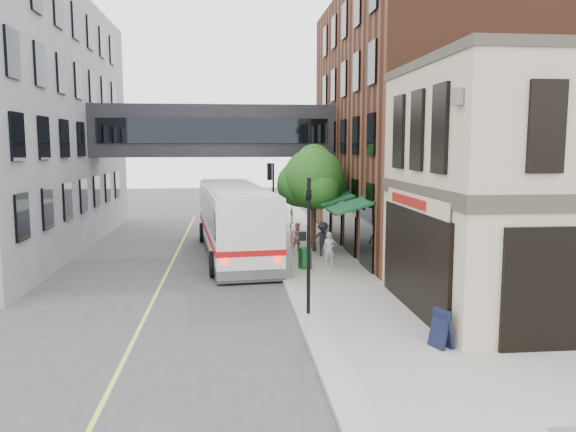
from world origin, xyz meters
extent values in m
plane|color=#38383A|center=(0.00, 0.00, 0.00)|extent=(120.00, 120.00, 0.00)
cube|color=gray|center=(2.00, 14.00, 0.07)|extent=(4.00, 60.00, 0.15)
cube|color=#BEAE91|center=(9.00, 2.00, 4.08)|extent=(10.00, 8.00, 8.15)
cube|color=#38332B|center=(9.00, 2.00, 4.15)|extent=(10.12, 8.12, 0.50)
cube|color=#38332B|center=(9.00, 2.00, 8.30)|extent=(10.12, 8.12, 0.30)
cube|color=black|center=(3.94, 2.00, 1.85)|extent=(0.14, 6.40, 3.40)
cube|color=black|center=(3.90, 2.00, 1.85)|extent=(0.04, 5.90, 3.00)
cube|color=maroon|center=(3.88, 2.60, 3.80)|extent=(0.03, 3.60, 0.32)
cube|color=#4A2617|center=(10.00, 15.00, 7.00)|extent=(12.00, 18.00, 14.00)
cube|color=#0D3920|center=(3.14, 13.75, 3.00)|extent=(1.80, 13.00, 0.40)
cube|color=black|center=(-3.00, 18.00, 6.50)|extent=(14.00, 3.00, 3.00)
cube|color=black|center=(-3.00, 16.45, 6.50)|extent=(13.00, 0.08, 1.40)
cube|color=black|center=(-3.00, 19.55, 6.50)|extent=(13.00, 0.08, 1.40)
cylinder|color=black|center=(0.40, 2.00, 2.40)|extent=(0.12, 0.12, 4.50)
cube|color=black|center=(0.18, 2.00, 2.75)|extent=(0.25, 0.22, 0.30)
imported|color=black|center=(0.40, 2.00, 4.25)|extent=(0.20, 0.16, 1.00)
cylinder|color=black|center=(0.40, 17.00, 2.40)|extent=(0.12, 0.12, 4.50)
cube|color=black|center=(0.18, 17.00, 2.75)|extent=(0.25, 0.22, 0.30)
cube|color=black|center=(0.18, 17.00, 4.15)|extent=(0.28, 0.28, 1.00)
sphere|color=#FF0C05|center=(0.02, 17.00, 4.50)|extent=(0.18, 0.18, 0.18)
cylinder|color=gray|center=(0.40, 7.00, 1.65)|extent=(0.08, 0.08, 3.00)
cube|color=white|center=(0.38, 7.00, 2.35)|extent=(0.03, 0.75, 0.22)
cube|color=#0C591E|center=(0.38, 7.00, 2.90)|extent=(0.03, 0.70, 0.18)
cube|color=#B20C0C|center=(0.38, 7.00, 1.85)|extent=(0.03, 0.30, 0.40)
cylinder|color=#382619|center=(2.20, 13.00, 1.55)|extent=(0.28, 0.28, 2.80)
sphere|color=#16531A|center=(2.20, 13.00, 3.95)|extent=(3.20, 3.20, 3.20)
sphere|color=#16531A|center=(3.00, 13.50, 3.55)|extent=(2.20, 2.20, 2.20)
sphere|color=#16531A|center=(1.50, 13.30, 3.65)|extent=(2.40, 2.40, 2.40)
sphere|color=#16531A|center=(2.30, 13.60, 4.75)|extent=(2.00, 2.00, 2.00)
cube|color=#D8CC4C|center=(-5.00, 10.00, 0.01)|extent=(0.12, 40.00, 0.01)
cube|color=silver|center=(-1.94, 13.04, 1.88)|extent=(4.12, 13.31, 3.30)
cube|color=black|center=(-1.94, 13.04, 2.45)|extent=(4.16, 13.09, 1.20)
cube|color=#B20C0C|center=(-1.94, 13.04, 1.31)|extent=(4.19, 13.34, 0.25)
cylinder|color=black|center=(-2.89, 8.14, 0.57)|extent=(0.45, 1.17, 1.14)
cylinder|color=black|center=(-0.05, 8.42, 0.57)|extent=(0.45, 1.17, 1.14)
cylinder|color=black|center=(-3.78, 17.21, 0.57)|extent=(0.45, 1.17, 1.14)
cylinder|color=black|center=(-0.95, 17.49, 0.57)|extent=(0.45, 1.17, 1.14)
imported|color=silver|center=(2.39, 9.28, 0.93)|extent=(0.60, 0.43, 1.56)
imported|color=pink|center=(1.38, 12.87, 0.91)|extent=(0.88, 0.77, 1.52)
imported|color=black|center=(2.47, 11.56, 1.01)|extent=(1.18, 0.76, 1.73)
cube|color=#135523|center=(1.20, 8.81, 0.63)|extent=(0.59, 0.56, 0.96)
cube|color=black|center=(3.60, -1.50, 0.69)|extent=(0.58, 0.70, 1.08)
camera|label=1|loc=(-2.12, -15.87, 5.67)|focal=35.00mm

